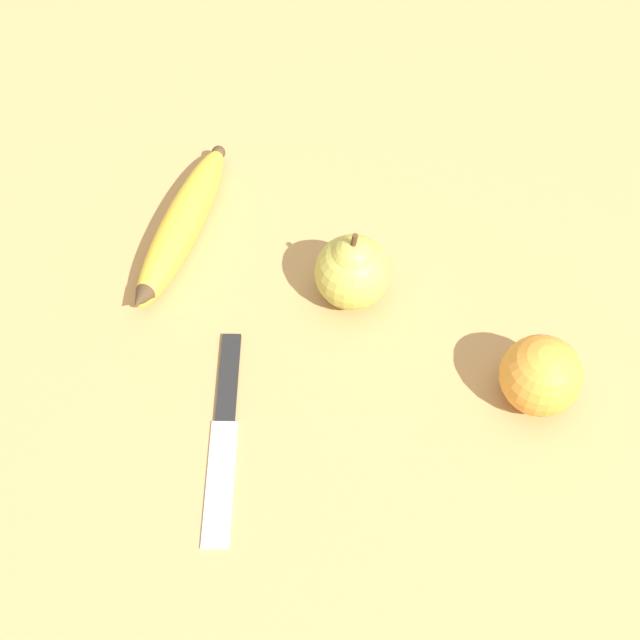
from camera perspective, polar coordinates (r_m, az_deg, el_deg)
ground_plane at (r=0.79m, az=1.54°, el=-0.99°), size 3.00×3.00×0.00m
banana at (r=0.85m, az=-8.88°, el=5.99°), size 0.21×0.10×0.04m
orange at (r=0.75m, az=13.95°, el=-3.47°), size 0.07×0.07×0.07m
pear at (r=0.79m, az=2.10°, el=3.24°), size 0.07×0.07×0.09m
paring_knife at (r=0.75m, az=-6.14°, el=-6.73°), size 0.20×0.02×0.01m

